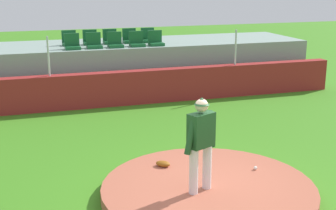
# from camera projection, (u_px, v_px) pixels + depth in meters

# --- Properties ---
(ground_plane) EXTENTS (60.00, 60.00, 0.00)m
(ground_plane) POSITION_uv_depth(u_px,v_px,m) (208.00, 197.00, 8.71)
(ground_plane) COLOR #3C821C
(pitchers_mound) EXTENTS (3.93, 3.93, 0.23)m
(pitchers_mound) POSITION_uv_depth(u_px,v_px,m) (208.00, 191.00, 8.68)
(pitchers_mound) COLOR #AD5A43
(pitchers_mound) RESTS_ON ground_plane
(pitcher) EXTENTS (0.71, 0.42, 1.72)m
(pitcher) POSITION_uv_depth(u_px,v_px,m) (201.00, 138.00, 8.18)
(pitcher) COLOR silver
(pitcher) RESTS_ON pitchers_mound
(baseball) EXTENTS (0.07, 0.07, 0.07)m
(baseball) POSITION_uv_depth(u_px,v_px,m) (255.00, 168.00, 9.34)
(baseball) COLOR white
(baseball) RESTS_ON pitchers_mound
(fielding_glove) EXTENTS (0.36, 0.35, 0.11)m
(fielding_glove) POSITION_uv_depth(u_px,v_px,m) (163.00, 164.00, 9.50)
(fielding_glove) COLOR #8A4D12
(fielding_glove) RESTS_ON pitchers_mound
(brick_barrier) EXTENTS (14.64, 0.40, 1.07)m
(brick_barrier) POSITION_uv_depth(u_px,v_px,m) (125.00, 88.00, 14.92)
(brick_barrier) COLOR maroon
(brick_barrier) RESTS_ON ground_plane
(fence_post_left) EXTENTS (0.06, 0.06, 1.18)m
(fence_post_left) POSITION_uv_depth(u_px,v_px,m) (48.00, 56.00, 13.95)
(fence_post_left) COLOR silver
(fence_post_left) RESTS_ON brick_barrier
(fence_post_right) EXTENTS (0.06, 0.06, 1.18)m
(fence_post_right) POSITION_uv_depth(u_px,v_px,m) (236.00, 47.00, 15.75)
(fence_post_right) COLOR silver
(fence_post_right) RESTS_ON brick_barrier
(bleacher_platform) EXTENTS (14.05, 3.08, 1.67)m
(bleacher_platform) POSITION_uv_depth(u_px,v_px,m) (111.00, 66.00, 16.88)
(bleacher_platform) COLOR gray
(bleacher_platform) RESTS_ON ground_plane
(stadium_chair_0) EXTENTS (0.48, 0.44, 0.50)m
(stadium_chair_0) POSITION_uv_depth(u_px,v_px,m) (72.00, 44.00, 15.26)
(stadium_chair_0) COLOR #17562B
(stadium_chair_0) RESTS_ON bleacher_platform
(stadium_chair_1) EXTENTS (0.48, 0.44, 0.50)m
(stadium_chair_1) POSITION_uv_depth(u_px,v_px,m) (94.00, 43.00, 15.50)
(stadium_chair_1) COLOR #17562B
(stadium_chair_1) RESTS_ON bleacher_platform
(stadium_chair_2) EXTENTS (0.48, 0.44, 0.50)m
(stadium_chair_2) POSITION_uv_depth(u_px,v_px,m) (115.00, 42.00, 15.66)
(stadium_chair_2) COLOR #17562B
(stadium_chair_2) RESTS_ON bleacher_platform
(stadium_chair_3) EXTENTS (0.48, 0.44, 0.50)m
(stadium_chair_3) POSITION_uv_depth(u_px,v_px,m) (137.00, 42.00, 15.89)
(stadium_chair_3) COLOR #17562B
(stadium_chair_3) RESTS_ON bleacher_platform
(stadium_chair_4) EXTENTS (0.48, 0.44, 0.50)m
(stadium_chair_4) POSITION_uv_depth(u_px,v_px,m) (156.00, 41.00, 16.08)
(stadium_chair_4) COLOR #17562B
(stadium_chair_4) RESTS_ON bleacher_platform
(stadium_chair_5) EXTENTS (0.48, 0.44, 0.50)m
(stadium_chair_5) POSITION_uv_depth(u_px,v_px,m) (69.00, 41.00, 16.12)
(stadium_chair_5) COLOR #17562B
(stadium_chair_5) RESTS_ON bleacher_platform
(stadium_chair_6) EXTENTS (0.48, 0.44, 0.50)m
(stadium_chair_6) POSITION_uv_depth(u_px,v_px,m) (90.00, 40.00, 16.31)
(stadium_chair_6) COLOR #17562B
(stadium_chair_6) RESTS_ON bleacher_platform
(stadium_chair_7) EXTENTS (0.48, 0.44, 0.50)m
(stadium_chair_7) POSITION_uv_depth(u_px,v_px,m) (110.00, 39.00, 16.53)
(stadium_chair_7) COLOR #17562B
(stadium_chair_7) RESTS_ON bleacher_platform
(stadium_chair_8) EXTENTS (0.48, 0.44, 0.50)m
(stadium_chair_8) POSITION_uv_depth(u_px,v_px,m) (130.00, 38.00, 16.74)
(stadium_chair_8) COLOR #17562B
(stadium_chair_8) RESTS_ON bleacher_platform
(stadium_chair_9) EXTENTS (0.48, 0.44, 0.50)m
(stadium_chair_9) POSITION_uv_depth(u_px,v_px,m) (148.00, 38.00, 16.94)
(stadium_chair_9) COLOR #17562B
(stadium_chair_9) RESTS_ON bleacher_platform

